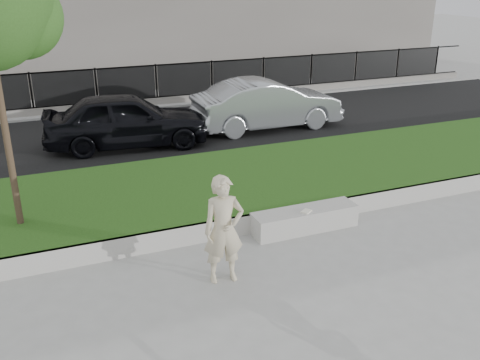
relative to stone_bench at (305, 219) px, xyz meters
name	(u,v)px	position (x,y,z in m)	size (l,w,h in m)	color
ground	(239,265)	(-1.74, -0.77, -0.22)	(90.00, 90.00, 0.00)	gray
grass_bank	(188,193)	(-1.74, 2.23, -0.02)	(34.00, 4.00, 0.40)	#15330C
grass_kerb	(218,230)	(-1.74, 0.27, -0.02)	(34.00, 0.08, 0.40)	#AAA89F
street	(136,135)	(-1.74, 7.73, -0.20)	(34.00, 7.00, 0.04)	black
far_pavement	(111,103)	(-1.74, 12.23, -0.16)	(34.00, 3.00, 0.12)	gray
iron_fence	(114,96)	(-1.74, 11.23, 0.32)	(32.00, 0.30, 1.50)	slate
stone_bench	(305,219)	(0.00, 0.00, 0.00)	(2.16, 0.54, 0.44)	#AAA89F
man	(224,230)	(-2.14, -1.11, 0.70)	(0.67, 0.44, 1.84)	beige
book	(306,211)	(-0.04, -0.12, 0.23)	(0.21, 0.15, 0.02)	#EDE7CC
car_dark	(127,120)	(-2.17, 6.68, 0.61)	(1.87, 4.65, 1.58)	black
car_silver	(267,104)	(2.40, 6.89, 0.61)	(1.67, 4.79, 1.58)	#92969A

